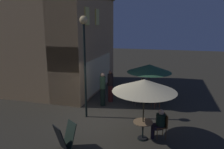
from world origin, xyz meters
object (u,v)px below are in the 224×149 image
object	(u,v)px
patron_standing_2	(110,86)
cafe_chair_3	(135,95)
cafe_chair_4	(157,98)
patron_seated_1	(143,88)
cafe_chair_2	(141,89)
patio_umbrella_0	(144,86)
patron_standing_3	(103,89)
patron_seated_0	(159,122)
menu_sandwich_board	(65,137)
cafe_table_1	(148,94)
cafe_chair_1	(161,92)
cafe_chair_0	(163,124)
street_lamp_near_corner	(84,45)
cafe_table_0	(143,126)
patio_umbrella_1	(149,68)

from	to	relation	value
patron_standing_2	cafe_chair_3	bearing A→B (deg)	-154.34
cafe_chair_4	patron_seated_1	distance (m)	1.51
cafe_chair_2	cafe_chair_4	world-z (taller)	cafe_chair_2
cafe_chair_4	patio_umbrella_0	bearing A→B (deg)	138.16
cafe_chair_2	patron_standing_3	distance (m)	2.56
patron_seated_0	menu_sandwich_board	bearing A→B (deg)	6.58
cafe_table_1	cafe_chair_1	distance (m)	0.82
cafe_chair_1	patron_standing_3	bearing A→B (deg)	-7.65
menu_sandwich_board	patron_standing_3	size ratio (longest dim) A/B	0.52
cafe_chair_0	cafe_chair_3	xyz separation A→B (m)	(3.13, 1.60, -0.03)
street_lamp_near_corner	patron_standing_2	size ratio (longest dim) A/B	2.57
patio_umbrella_0	cafe_chair_3	xyz separation A→B (m)	(3.42, 0.86, -1.59)
cafe_table_0	patron_standing_3	xyz separation A→B (m)	(2.90, 2.55, 0.42)
cafe_chair_3	patron_seated_0	size ratio (longest dim) A/B	0.79
patio_umbrella_0	cafe_chair_4	size ratio (longest dim) A/B	2.59
cafe_chair_2	patron_seated_0	distance (m)	4.56
patio_umbrella_1	patio_umbrella_0	bearing A→B (deg)	-177.07
patio_umbrella_0	cafe_chair_1	xyz separation A→B (m)	(4.44, -0.47, -1.61)
street_lamp_near_corner	cafe_chair_4	world-z (taller)	street_lamp_near_corner
menu_sandwich_board	patio_umbrella_1	bearing A→B (deg)	10.27
cafe_chair_1	patron_seated_1	bearing A→B (deg)	-37.44
cafe_table_0	patron_standing_2	distance (m)	4.31
cafe_table_1	cafe_chair_1	xyz separation A→B (m)	(0.47, -0.67, 0.00)
street_lamp_near_corner	cafe_chair_0	world-z (taller)	street_lamp_near_corner
patron_standing_3	patron_seated_1	bearing A→B (deg)	-56.31
menu_sandwich_board	cafe_chair_0	xyz separation A→B (m)	(1.72, -3.28, 0.10)
patio_umbrella_0	patron_standing_2	world-z (taller)	patio_umbrella_0
cafe_chair_1	patron_standing_3	size ratio (longest dim) A/B	0.48
patio_umbrella_1	patron_standing_3	world-z (taller)	patio_umbrella_1
cafe_table_1	patron_standing_2	bearing A→B (deg)	99.70
patio_umbrella_0	patio_umbrella_1	size ratio (longest dim) A/B	0.98
cafe_table_1	cafe_chair_3	size ratio (longest dim) A/B	0.82
patio_umbrella_0	patron_seated_0	xyz separation A→B (m)	(0.23, -0.60, -1.48)
street_lamp_near_corner	patron_standing_3	xyz separation A→B (m)	(1.58, -0.33, -2.48)
cafe_chair_2	patron_seated_1	size ratio (longest dim) A/B	0.76
cafe_chair_4	patron_seated_1	size ratio (longest dim) A/B	0.72
patron_seated_0	cafe_chair_0	bearing A→B (deg)	-180.00
patron_standing_3	menu_sandwich_board	bearing A→B (deg)	174.56
cafe_chair_2	patron_seated_1	distance (m)	0.21
cafe_chair_0	cafe_chair_2	world-z (taller)	cafe_chair_0
cafe_chair_0	patron_seated_0	distance (m)	0.17
cafe_table_0	patio_umbrella_1	bearing A→B (deg)	2.93
street_lamp_near_corner	cafe_chair_1	size ratio (longest dim) A/B	5.28
patron_standing_2	patron_standing_3	world-z (taller)	patron_standing_3
cafe_chair_0	patron_standing_3	distance (m)	4.21
menu_sandwich_board	patio_umbrella_0	xyz separation A→B (m)	(1.43, -2.55, 1.67)
patio_umbrella_0	patron_seated_1	distance (m)	4.75
patio_umbrella_1	street_lamp_near_corner	bearing A→B (deg)	134.92
cafe_table_1	patron_seated_1	distance (m)	0.67
cafe_chair_3	cafe_chair_4	world-z (taller)	cafe_chair_3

